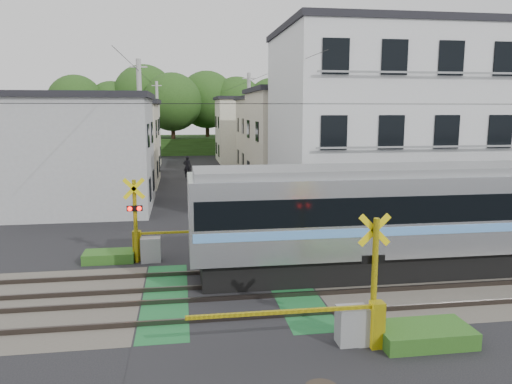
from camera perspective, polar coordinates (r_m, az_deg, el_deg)
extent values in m
plane|color=black|center=(15.17, -2.97, -11.57)|extent=(120.00, 120.00, 0.00)
cube|color=#47423A|center=(15.17, -2.97, -11.56)|extent=(120.00, 6.00, 0.00)
cube|color=black|center=(15.17, -2.97, -11.55)|extent=(5.20, 120.00, 0.00)
cube|color=#145126|center=(15.11, -10.31, -11.76)|extent=(1.30, 6.00, 0.00)
cube|color=#145126|center=(15.45, 4.19, -11.15)|extent=(1.30, 6.00, 0.00)
cube|color=#3F3833|center=(13.39, -2.14, -14.18)|extent=(120.00, 0.08, 0.14)
cube|color=#3F3833|center=(14.68, -2.78, -12.01)|extent=(120.00, 0.08, 0.14)
cube|color=#3F3833|center=(15.61, -3.16, -10.67)|extent=(120.00, 0.08, 0.14)
cube|color=#3F3833|center=(16.92, -3.62, -9.06)|extent=(120.00, 0.08, 0.14)
cube|color=black|center=(18.37, 20.78, -6.99)|extent=(16.64, 2.29, 0.87)
cube|color=black|center=(16.38, 1.67, -8.87)|extent=(2.31, 2.12, 0.58)
cube|color=silver|center=(17.99, 21.10, -1.82)|extent=(17.33, 2.70, 2.50)
cube|color=black|center=(17.93, 21.15, -0.88)|extent=(17.06, 2.74, 0.85)
cube|color=#5B9BE7|center=(18.05, 21.03, -2.91)|extent=(17.16, 2.73, 0.27)
cube|color=slate|center=(17.79, 21.36, 2.50)|extent=(16.99, 2.21, 0.23)
cube|color=black|center=(15.58, -7.56, -1.52)|extent=(0.10, 2.32, 1.50)
cylinder|color=yellow|center=(12.03, 13.35, -9.92)|extent=(0.14, 0.14, 3.00)
cube|color=yellow|center=(11.78, 13.39, -4.25)|extent=(0.77, 0.05, 0.77)
cube|color=yellow|center=(11.78, 13.39, -4.25)|extent=(0.77, 0.05, 0.77)
cube|color=black|center=(11.96, 13.27, -7.51)|extent=(0.55, 0.05, 0.20)
sphere|color=#FF0C07|center=(11.96, 12.44, -7.48)|extent=(0.16, 0.16, 0.16)
sphere|color=#FF0C07|center=(12.07, 13.87, -7.37)|extent=(0.16, 0.16, 0.16)
cube|color=gray|center=(12.24, 10.92, -14.77)|extent=(0.70, 0.50, 0.90)
cube|color=yellow|center=(12.16, 13.63, -14.53)|extent=(0.30, 0.30, 1.10)
cube|color=yellow|center=(11.36, 2.85, -13.55)|extent=(4.20, 0.08, 0.08)
cylinder|color=yellow|center=(18.20, -13.61, -3.31)|extent=(0.14, 0.14, 3.00)
cube|color=yellow|center=(17.88, -13.79, 0.37)|extent=(0.77, 0.05, 0.77)
cube|color=yellow|center=(17.88, -13.79, 0.37)|extent=(0.77, 0.05, 0.77)
cube|color=black|center=(18.00, -13.70, -1.83)|extent=(0.55, 0.05, 0.20)
sphere|color=#FF0C07|center=(17.96, -14.23, -1.88)|extent=(0.16, 0.16, 0.16)
sphere|color=#FF0C07|center=(17.93, -13.21, -1.85)|extent=(0.16, 0.16, 0.16)
cube|color=gray|center=(18.42, -11.93, -6.47)|extent=(0.70, 0.50, 0.90)
cube|color=yellow|center=(18.67, -13.43, -5.99)|extent=(0.30, 0.30, 1.10)
cube|color=yellow|center=(18.49, -6.51, -4.49)|extent=(4.20, 0.08, 0.08)
cube|color=silver|center=(25.59, 14.15, 7.07)|extent=(10.00, 8.00, 9.00)
cube|color=black|center=(25.84, 14.59, 17.42)|extent=(10.20, 8.16, 0.30)
cube|color=black|center=(20.89, 8.69, -1.52)|extent=(1.10, 0.06, 1.40)
cube|color=black|center=(21.73, 14.87, -1.31)|extent=(1.10, 0.06, 1.40)
cube|color=black|center=(22.82, 20.53, -1.09)|extent=(1.10, 0.06, 1.40)
cube|color=black|center=(24.10, 25.63, -0.89)|extent=(1.10, 0.06, 1.40)
cube|color=gray|center=(22.18, 18.00, -2.82)|extent=(9.00, 0.06, 0.08)
cube|color=black|center=(20.53, 8.90, 6.72)|extent=(1.10, 0.06, 1.40)
cube|color=black|center=(21.40, 15.21, 6.61)|extent=(1.10, 0.06, 1.40)
cube|color=black|center=(22.49, 20.97, 6.44)|extent=(1.10, 0.06, 1.40)
cube|color=black|center=(23.79, 26.14, 6.24)|extent=(1.10, 0.06, 1.40)
cube|color=gray|center=(21.77, 18.40, 4.92)|extent=(9.00, 0.06, 0.08)
cube|color=black|center=(20.61, 9.12, 15.08)|extent=(1.10, 0.06, 1.40)
cube|color=black|center=(21.47, 15.57, 14.63)|extent=(1.10, 0.06, 1.40)
cube|color=black|center=(22.57, 21.43, 14.06)|extent=(1.10, 0.06, 1.40)
cube|color=black|center=(23.86, 26.68, 13.43)|extent=(1.10, 0.06, 1.40)
cube|color=gray|center=(21.76, 18.82, 12.81)|extent=(9.00, 0.06, 0.08)
cube|color=#ACAEB1|center=(28.66, -18.98, 4.06)|extent=(7.00, 7.00, 6.00)
cube|color=black|center=(28.57, -19.32, 10.36)|extent=(7.35, 7.35, 0.30)
cube|color=black|center=(26.72, -11.98, 0.34)|extent=(0.06, 1.00, 1.20)
cube|color=black|center=(30.17, -11.61, 1.38)|extent=(0.06, 1.00, 1.20)
cube|color=black|center=(26.43, -12.19, 6.34)|extent=(0.06, 1.00, 1.20)
cube|color=black|center=(29.92, -11.79, 6.69)|extent=(0.06, 1.00, 1.20)
cube|color=beige|center=(33.19, 5.65, 5.63)|extent=(7.00, 8.00, 6.50)
cube|color=black|center=(33.14, 5.75, 11.50)|extent=(7.35, 8.40, 0.30)
cube|color=black|center=(30.73, 0.12, 1.71)|extent=(0.06, 1.00, 1.20)
cube|color=black|center=(34.65, -0.89, 2.59)|extent=(0.06, 1.00, 1.20)
cube|color=black|center=(30.48, 0.12, 6.94)|extent=(0.06, 1.00, 1.20)
cube|color=black|center=(34.43, -0.90, 7.22)|extent=(0.06, 1.00, 1.20)
cube|color=beige|center=(37.61, -17.31, 5.16)|extent=(8.00, 7.00, 5.80)
cube|color=black|center=(37.52, -17.54, 9.80)|extent=(8.40, 7.35, 0.30)
cube|color=black|center=(35.62, -11.17, 2.60)|extent=(0.06, 1.00, 1.20)
cube|color=black|center=(39.10, -10.96, 3.20)|extent=(0.06, 1.00, 1.20)
cube|color=black|center=(35.41, -11.32, 7.10)|extent=(0.06, 1.00, 1.20)
cube|color=black|center=(38.90, -11.09, 7.31)|extent=(0.06, 1.00, 1.20)
cube|color=beige|center=(43.02, 2.88, 6.32)|extent=(7.00, 7.00, 6.20)
cube|color=black|center=(42.97, 2.92, 10.66)|extent=(7.35, 7.35, 0.30)
cube|color=black|center=(40.87, -1.52, 3.64)|extent=(0.06, 1.00, 1.20)
cube|color=black|center=(44.32, -2.08, 4.09)|extent=(0.06, 1.00, 1.20)
cube|color=black|center=(40.68, -1.53, 7.56)|extent=(0.06, 1.00, 1.20)
cube|color=black|center=(44.15, -2.10, 7.71)|extent=(0.06, 1.00, 1.20)
cube|color=beige|center=(47.47, -15.29, 6.18)|extent=(7.00, 8.00, 6.00)
cube|color=black|center=(47.41, -15.46, 9.98)|extent=(7.35, 8.40, 0.30)
cube|color=black|center=(45.32, -11.04, 4.04)|extent=(0.06, 1.00, 1.20)
cube|color=black|center=(49.30, -10.85, 4.47)|extent=(0.06, 1.00, 1.20)
cube|color=black|center=(45.15, -11.15, 7.58)|extent=(0.06, 1.00, 1.20)
cube|color=black|center=(49.15, -10.95, 7.72)|extent=(0.06, 1.00, 1.20)
cube|color=beige|center=(52.73, -0.05, 7.02)|extent=(8.00, 7.00, 6.40)
cube|color=black|center=(52.70, -0.05, 10.66)|extent=(8.40, 7.35, 0.30)
cube|color=black|center=(50.66, -4.28, 4.74)|extent=(0.06, 1.00, 1.20)
cube|color=black|center=(54.14, -4.56, 5.04)|extent=(0.06, 1.00, 1.20)
cube|color=black|center=(50.51, -4.32, 7.91)|extent=(0.06, 1.00, 1.20)
cube|color=black|center=(54.00, -4.60, 8.00)|extent=(0.06, 1.00, 1.20)
cube|color=#264A18|center=(64.26, -7.43, 5.41)|extent=(40.00, 10.00, 2.00)
cylinder|color=#332114|center=(64.05, -19.73, 6.16)|extent=(0.50, 0.50, 4.74)
sphere|color=#264A18|center=(63.98, -19.92, 9.55)|extent=(6.64, 6.64, 6.64)
cylinder|color=#332114|center=(64.94, -15.99, 6.24)|extent=(0.50, 0.50, 4.43)
sphere|color=#264A18|center=(64.86, -16.14, 9.37)|extent=(6.20, 6.20, 6.20)
cylinder|color=#332114|center=(64.12, -12.50, 6.80)|extent=(0.50, 0.50, 5.43)
sphere|color=#264A18|center=(64.09, -12.64, 10.68)|extent=(7.61, 7.61, 7.61)
cylinder|color=#332114|center=(59.58, -9.43, 6.41)|extent=(0.50, 0.50, 4.81)
sphere|color=#264A18|center=(59.51, -9.53, 10.11)|extent=(6.74, 6.74, 6.74)
cylinder|color=#332114|center=(63.65, -5.57, 6.80)|extent=(0.50, 0.50, 5.08)
sphere|color=#264A18|center=(63.59, -5.63, 10.46)|extent=(7.11, 7.11, 7.11)
cylinder|color=#332114|center=(62.96, -2.18, 6.64)|extent=(0.50, 0.50, 4.71)
sphere|color=#264A18|center=(62.89, -2.20, 10.07)|extent=(6.60, 6.60, 6.60)
cylinder|color=#332114|center=(63.11, 1.84, 6.62)|extent=(0.50, 0.50, 4.65)
sphere|color=#264A18|center=(63.03, 1.85, 9.99)|extent=(6.51, 6.51, 6.51)
cylinder|color=#332114|center=(65.38, 5.53, 6.53)|extent=(0.50, 0.50, 4.32)
sphere|color=#264A18|center=(65.30, 5.58, 9.56)|extent=(6.05, 6.05, 6.05)
cube|color=black|center=(16.97, 17.32, 9.58)|extent=(60.00, 0.02, 0.02)
cylinder|color=#A5A5A0|center=(27.21, -12.99, 6.18)|extent=(0.26, 0.26, 8.00)
cube|color=#A5A5A0|center=(27.26, -13.28, 13.76)|extent=(0.90, 0.08, 0.08)
cylinder|color=#A5A5A0|center=(36.46, -0.81, 7.19)|extent=(0.26, 0.26, 8.00)
cube|color=#A5A5A0|center=(36.50, -0.82, 12.85)|extent=(0.90, 0.08, 0.08)
cylinder|color=#A5A5A0|center=(48.16, -11.15, 7.56)|extent=(0.26, 0.26, 8.00)
cube|color=#A5A5A0|center=(48.19, -11.29, 11.85)|extent=(0.90, 0.08, 0.08)
cube|color=black|center=(37.70, -12.00, 12.23)|extent=(0.02, 42.00, 0.02)
cube|color=black|center=(37.97, -1.14, 12.41)|extent=(0.02, 42.00, 0.02)
imported|color=black|center=(40.51, -7.86, 2.88)|extent=(0.68, 0.49, 1.73)
cube|color=#2D5E1E|center=(12.82, 18.63, -15.19)|extent=(2.20, 1.20, 0.40)
cube|color=#2D5E1E|center=(18.93, -16.42, -7.07)|extent=(1.80, 1.00, 0.36)
cube|color=#2D5E1E|center=(19.04, 10.05, -6.82)|extent=(1.50, 0.90, 0.30)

